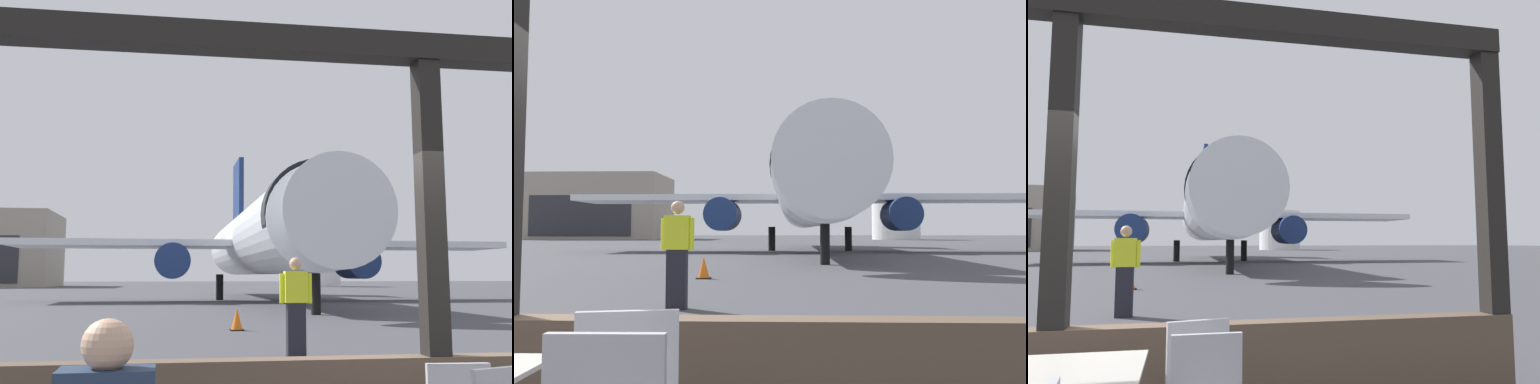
{
  "view_description": "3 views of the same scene",
  "coord_description": "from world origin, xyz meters",
  "views": [
    {
      "loc": [
        -2.27,
        -4.98,
        1.42
      ],
      "look_at": [
        0.8,
        16.36,
        4.43
      ],
      "focal_mm": 42.16,
      "sensor_mm": 36.0,
      "label": 1
    },
    {
      "loc": [
        1.74,
        -3.16,
        1.25
      ],
      "look_at": [
        1.05,
        16.81,
        2.7
      ],
      "focal_mm": 37.68,
      "sensor_mm": 36.0,
      "label": 2
    },
    {
      "loc": [
        0.98,
        -4.2,
        1.44
      ],
      "look_at": [
        4.62,
        12.71,
        3.22
      ],
      "focal_mm": 33.5,
      "sensor_mm": 36.0,
      "label": 3
    }
  ],
  "objects": [
    {
      "name": "ground_plane",
      "position": [
        0.0,
        40.0,
        0.0
      ],
      "size": [
        220.0,
        220.0,
        0.0
      ],
      "primitive_type": "plane",
      "color": "#424247"
    },
    {
      "name": "fuel_storage_tank",
      "position": [
        17.18,
        74.52,
        3.23
      ],
      "size": [
        6.81,
        6.81,
        6.46
      ],
      "primitive_type": "cylinder",
      "color": "white",
      "rests_on": "ground"
    },
    {
      "name": "distant_hangar",
      "position": [
        -27.82,
        78.73,
        4.85
      ],
      "size": [
        21.0,
        13.9,
        9.71
      ],
      "color": "#9E9384",
      "rests_on": "ground"
    },
    {
      "name": "airplane",
      "position": [
        3.09,
        28.68,
        3.49
      ],
      "size": [
        28.15,
        31.24,
        10.5
      ],
      "color": "silver",
      "rests_on": "ground"
    },
    {
      "name": "ground_crew_worker",
      "position": [
        -0.06,
        5.5,
        0.9
      ],
      "size": [
        0.56,
        0.22,
        1.74
      ],
      "color": "black",
      "rests_on": "ground"
    },
    {
      "name": "traffic_cone",
      "position": [
        -0.49,
        10.95,
        0.27
      ],
      "size": [
        0.36,
        0.36,
        0.58
      ],
      "color": "orange",
      "rests_on": "ground"
    }
  ]
}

